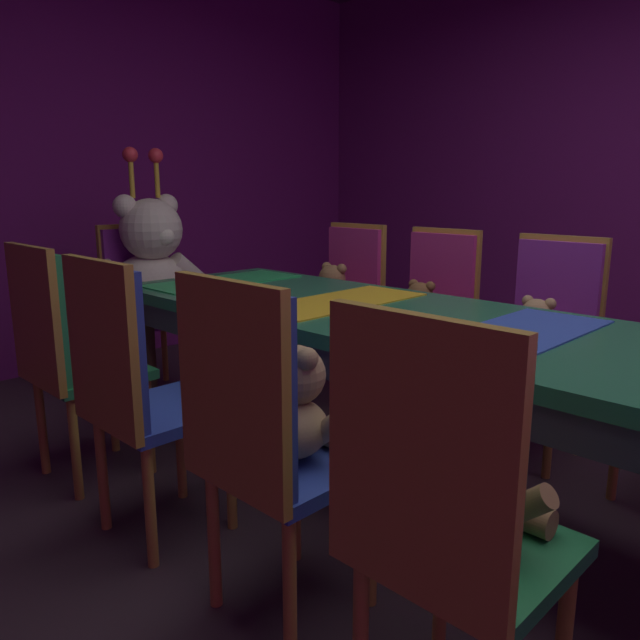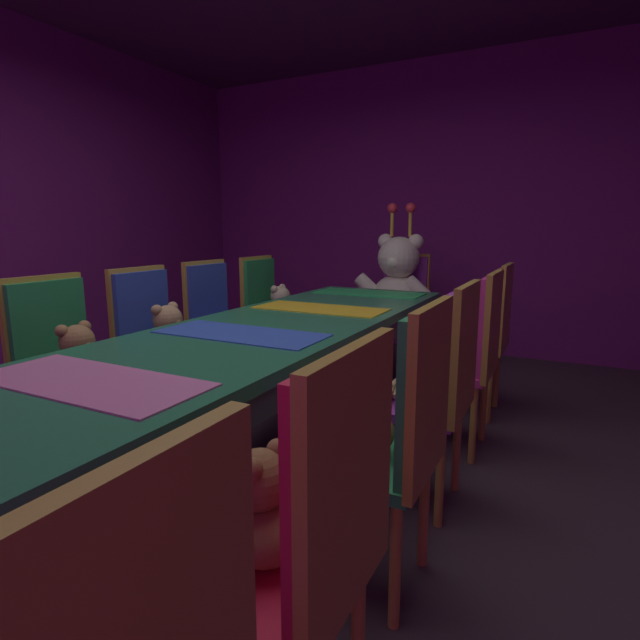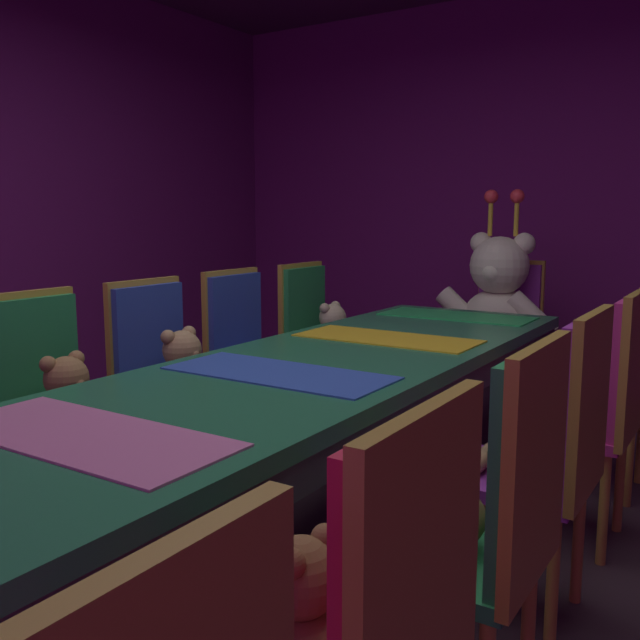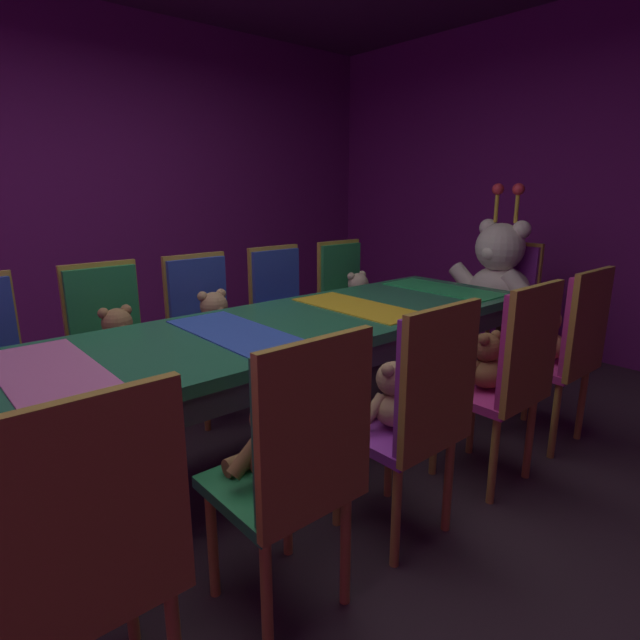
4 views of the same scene
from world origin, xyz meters
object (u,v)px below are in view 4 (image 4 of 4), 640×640
at_px(teddy_left_5, 358,296).
at_px(chair_left_4, 281,303).
at_px(chair_left_2, 110,334).
at_px(teddy_left_3, 215,322).
at_px(chair_right_3, 421,404).
at_px(teddy_right_4, 484,364).
at_px(teddy_right_5, 543,336).
at_px(teddy_left_2, 119,340).
at_px(teddy_right_1, 72,523).
at_px(teddy_right_2, 272,443).
at_px(chair_right_2, 300,457).
at_px(throne_chair, 507,294).
at_px(banquet_table, 237,350).
at_px(king_teddy_bear, 497,275).
at_px(chair_right_5, 571,342).
at_px(chair_left_3, 203,318).
at_px(teddy_right_3, 392,398).
at_px(chair_right_1, 90,546).
at_px(chair_right_4, 513,368).
at_px(chair_left_5, 345,292).

bearing_deg(teddy_left_5, chair_left_4, -106.05).
relative_size(chair_left_4, teddy_left_5, 2.99).
relative_size(chair_left_2, teddy_left_3, 2.81).
height_order(chair_right_3, teddy_right_4, chair_right_3).
distance_m(chair_right_3, teddy_right_5, 1.24).
height_order(teddy_left_2, teddy_right_4, teddy_left_2).
distance_m(teddy_right_1, teddy_right_2, 0.61).
xyz_separation_m(chair_right_2, teddy_right_2, (-0.14, -0.00, -0.01)).
height_order(teddy_right_4, throne_chair, throne_chair).
height_order(teddy_left_2, chair_right_2, chair_right_2).
relative_size(teddy_left_5, teddy_right_1, 1.12).
relative_size(teddy_right_2, throne_chair, 0.32).
height_order(banquet_table, teddy_right_5, teddy_right_5).
distance_m(chair_right_2, teddy_right_2, 0.14).
relative_size(chair_left_4, king_teddy_bear, 1.04).
bearing_deg(chair_right_5, teddy_left_2, 48.47).
xyz_separation_m(teddy_right_2, teddy_right_4, (0.01, 1.21, -0.01)).
bearing_deg(throne_chair, chair_left_3, -22.14).
relative_size(chair_left_3, teddy_right_4, 3.37).
distance_m(teddy_left_3, king_teddy_bear, 2.05).
relative_size(teddy_right_4, king_teddy_bear, 0.31).
bearing_deg(teddy_right_3, chair_right_5, -97.13).
bearing_deg(teddy_right_4, teddy_right_5, -88.90).
bearing_deg(teddy_left_3, teddy_left_5, 90.31).
xyz_separation_m(chair_right_1, teddy_right_1, (-0.14, 0.00, -0.02)).
xyz_separation_m(chair_left_2, chair_right_4, (1.73, 1.18, 0.00)).
relative_size(chair_left_4, chair_right_3, 1.00).
xyz_separation_m(chair_left_2, chair_left_5, (0.01, 1.78, 0.00)).
bearing_deg(teddy_right_1, teddy_left_2, -24.05).
bearing_deg(teddy_right_5, king_teddy_bear, -44.57).
relative_size(chair_left_4, chair_right_2, 1.00).
bearing_deg(chair_right_3, teddy_right_5, -83.73).
bearing_deg(throne_chair, chair_left_5, -44.32).
distance_m(chair_right_1, chair_right_3, 1.19).
distance_m(banquet_table, teddy_right_1, 1.16).
relative_size(teddy_right_1, teddy_right_4, 1.01).
bearing_deg(chair_right_1, teddy_left_3, -37.69).
bearing_deg(chair_right_2, throne_chair, -72.35).
height_order(banquet_table, teddy_left_2, teddy_left_2).
bearing_deg(teddy_left_5, chair_left_2, -94.94).
height_order(teddy_left_5, teddy_right_1, teddy_left_5).
bearing_deg(chair_right_1, king_teddy_bear, -74.70).
xyz_separation_m(chair_left_3, teddy_right_4, (1.58, 0.61, -0.02)).
height_order(banquet_table, chair_right_5, chair_right_5).
height_order(banquet_table, chair_right_1, chair_right_1).
bearing_deg(teddy_left_5, chair_right_2, -49.16).
bearing_deg(teddy_left_2, king_teddy_bear, 73.88).
bearing_deg(teddy_right_4, teddy_right_2, 89.30).
height_order(chair_right_3, chair_right_4, same).
bearing_deg(chair_left_5, teddy_right_4, -20.77).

